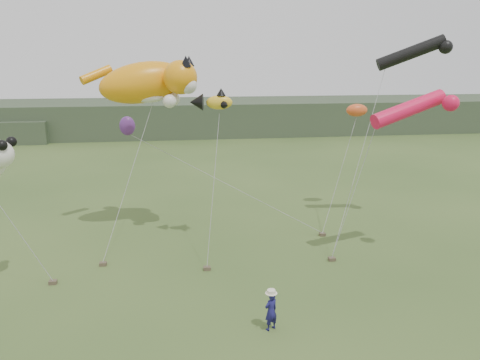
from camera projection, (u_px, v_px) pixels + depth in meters
name	position (u px, v px, depth m)	size (l,w,h in m)	color
ground	(279.00, 318.00, 16.97)	(120.00, 120.00, 0.00)	#385123
headland	(178.00, 118.00, 58.92)	(90.00, 13.00, 4.00)	#2D3D28
festival_attendant	(271.00, 311.00, 16.09)	(0.52, 0.34, 1.42)	navy
sandbag_anchors	(210.00, 260.00, 21.66)	(13.17, 4.02, 0.16)	brown
cat_kite	(151.00, 82.00, 23.51)	(5.96, 3.26, 2.71)	orange
fish_kite	(211.00, 102.00, 21.94)	(2.09, 1.40, 1.06)	gold
tube_kites	(417.00, 78.00, 22.33)	(5.96, 6.11, 4.19)	black
misc_kites	(260.00, 117.00, 27.08)	(14.46, 0.91, 1.62)	#DA5021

